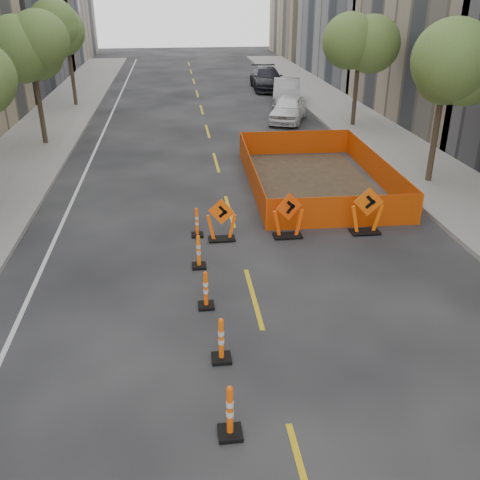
{
  "coord_description": "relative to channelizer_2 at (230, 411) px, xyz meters",
  "views": [
    {
      "loc": [
        -1.79,
        -7.78,
        7.26
      ],
      "look_at": [
        -0.21,
        5.2,
        1.1
      ],
      "focal_mm": 40.0,
      "sensor_mm": 36.0,
      "label": 1
    }
  ],
  "objects": [
    {
      "name": "parked_car_near",
      "position": [
        6.1,
        24.53,
        0.21
      ],
      "size": [
        3.3,
        4.85,
        1.53
      ],
      "primitive_type": "imported",
      "rotation": [
        0.0,
        0.0,
        -0.36
      ],
      "color": "white",
      "rests_on": "ground"
    },
    {
      "name": "channelizer_5",
      "position": [
        -0.22,
        6.46,
        -0.05
      ],
      "size": [
        0.4,
        0.4,
        1.01
      ],
      "primitive_type": null,
      "color": "#FF670A",
      "rests_on": "ground"
    },
    {
      "name": "channelizer_3",
      "position": [
        0.04,
        2.15,
        -0.02
      ],
      "size": [
        0.42,
        0.42,
        1.06
      ],
      "primitive_type": null,
      "color": "#ED5909",
      "rests_on": "ground"
    },
    {
      "name": "chevron_sign_right",
      "position": [
        5.31,
        8.18,
        0.24
      ],
      "size": [
        1.15,
        0.79,
        1.59
      ],
      "primitive_type": null,
      "rotation": [
        0.0,
        0.0,
        -0.16
      ],
      "color": "#E85609",
      "rests_on": "ground"
    },
    {
      "name": "chevron_sign_left",
      "position": [
        0.59,
        8.22,
        0.15
      ],
      "size": [
        1.08,
        0.85,
        1.41
      ],
      "primitive_type": null,
      "rotation": [
        0.0,
        0.0,
        -0.35
      ],
      "color": "#FF590A",
      "rests_on": "ground"
    },
    {
      "name": "tree_r_c",
      "position": [
        9.5,
        22.63,
        3.97
      ],
      "size": [
        2.8,
        2.8,
        5.95
      ],
      "color": "#382B1E",
      "rests_on": "ground"
    },
    {
      "name": "tree_r_b",
      "position": [
        9.5,
        12.63,
        3.97
      ],
      "size": [
        2.8,
        2.8,
        5.95
      ],
      "color": "#382B1E",
      "rests_on": "ground"
    },
    {
      "name": "tree_l_d",
      "position": [
        -7.3,
        30.63,
        3.97
      ],
      "size": [
        2.8,
        2.8,
        5.95
      ],
      "color": "#382B1E",
      "rests_on": "ground"
    },
    {
      "name": "parked_car_mid",
      "position": [
        7.06,
        29.9,
        0.28
      ],
      "size": [
        2.74,
        5.29,
        1.66
      ],
      "primitive_type": "imported",
      "rotation": [
        0.0,
        0.0,
        -0.2
      ],
      "color": "#95969A",
      "rests_on": "ground"
    },
    {
      "name": "ground_plane",
      "position": [
        1.1,
        0.63,
        -0.55
      ],
      "size": [
        140.0,
        140.0,
        0.0
      ],
      "primitive_type": "plane",
      "color": "black"
    },
    {
      "name": "parked_car_far",
      "position": [
        6.69,
        35.88,
        0.28
      ],
      "size": [
        2.53,
        5.8,
        1.66
      ],
      "primitive_type": "imported",
      "rotation": [
        0.0,
        0.0,
        -0.04
      ],
      "color": "black",
      "rests_on": "ground"
    },
    {
      "name": "tree_l_c",
      "position": [
        -7.3,
        20.63,
        3.97
      ],
      "size": [
        2.8,
        2.8,
        5.95
      ],
      "color": "#382B1E",
      "rests_on": "ground"
    },
    {
      "name": "channelizer_4",
      "position": [
        -0.15,
        4.31,
        -0.04
      ],
      "size": [
        0.4,
        0.4,
        1.02
      ],
      "primitive_type": null,
      "color": "#E45009",
      "rests_on": "ground"
    },
    {
      "name": "chevron_sign_center",
      "position": [
        2.73,
        8.2,
        0.21
      ],
      "size": [
        1.16,
        0.9,
        1.52
      ],
      "primitive_type": null,
      "rotation": [
        0.0,
        0.0,
        0.33
      ],
      "color": "#FF4A0A",
      "rests_on": "ground"
    },
    {
      "name": "channelizer_2",
      "position": [
        0.0,
        0.0,
        0.0
      ],
      "size": [
        0.44,
        0.44,
        1.11
      ],
      "primitive_type": null,
      "color": "#DE4F09",
      "rests_on": "ground"
    },
    {
      "name": "sidewalk_right",
      "position": [
        10.1,
        12.63,
        -0.48
      ],
      "size": [
        4.0,
        90.0,
        0.15
      ],
      "primitive_type": "cube",
      "color": "gray",
      "rests_on": "ground"
    },
    {
      "name": "safety_fence",
      "position": [
        4.86,
        13.16,
        0.01
      ],
      "size": [
        5.47,
        9.06,
        1.12
      ],
      "primitive_type": null,
      "rotation": [
        0.0,
        0.0,
        -0.03
      ],
      "color": "#FF490D",
      "rests_on": "ground"
    },
    {
      "name": "channelizer_6",
      "position": [
        -0.16,
        8.62,
        -0.06
      ],
      "size": [
        0.38,
        0.38,
        0.98
      ],
      "primitive_type": null,
      "color": "#FE580A",
      "rests_on": "ground"
    }
  ]
}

